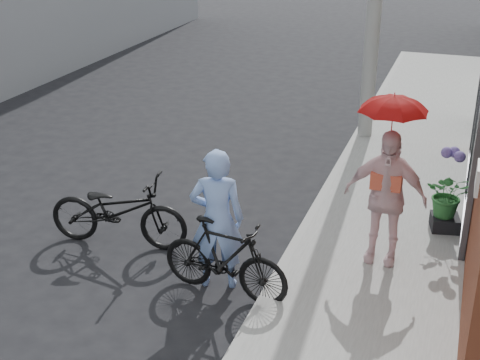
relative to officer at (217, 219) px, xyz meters
The scene contains 10 objects.
ground 0.95m from the officer, behind, with size 80.00×80.00×0.00m, color black.
sidewalk 2.84m from the officer, 46.71° to the left, with size 2.20×24.00×0.12m, color gray.
curb 2.26m from the officer, 70.56° to the left, with size 0.12×24.00×0.12m, color #9E9E99.
officer is the anchor object (origin of this frame).
bike_left 1.81m from the officer, 162.87° to the left, with size 0.70×2.00×1.05m, color black.
bike_right 0.49m from the officer, 49.25° to the right, with size 0.48×1.68×1.01m, color black.
kimono_woman 2.18m from the officer, 30.87° to the left, with size 1.06×0.44×1.80m, color beige.
parasol 2.57m from the officer, 30.87° to the left, with size 0.83×0.83×0.72m, color red.
planter 3.55m from the officer, 40.91° to the left, with size 0.39×0.39×0.21m, color black.
potted_plant 3.49m from the officer, 40.91° to the left, with size 0.61×0.53×0.68m, color #28652C.
Camera 1 is at (2.93, -6.78, 4.61)m, focal length 50.00 mm.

